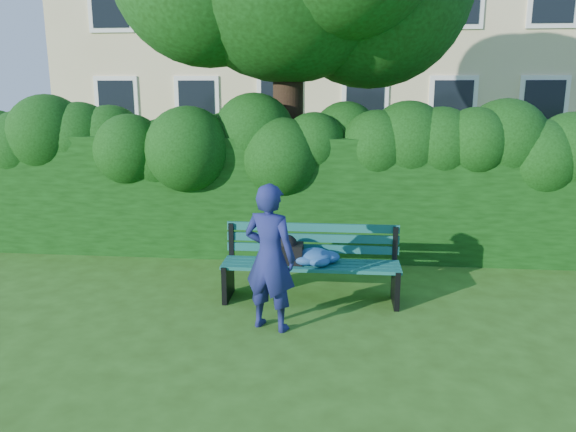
# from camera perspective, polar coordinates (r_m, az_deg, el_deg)

# --- Properties ---
(ground) EXTENTS (80.00, 80.00, 0.00)m
(ground) POSITION_cam_1_polar(r_m,az_deg,el_deg) (6.68, -0.53, -9.14)
(ground) COLOR #2E5217
(ground) RESTS_ON ground
(hedge) EXTENTS (10.00, 1.00, 1.80)m
(hedge) POSITION_cam_1_polar(r_m,az_deg,el_deg) (8.53, 1.10, 2.10)
(hedge) COLOR black
(hedge) RESTS_ON ground
(park_bench) EXTENTS (2.11, 0.57, 0.89)m
(park_bench) POSITION_cam_1_polar(r_m,az_deg,el_deg) (6.72, 2.05, -4.45)
(park_bench) COLOR #0F4C4A
(park_bench) RESTS_ON ground
(man_reading) EXTENTS (0.66, 0.54, 1.57)m
(man_reading) POSITION_cam_1_polar(r_m,az_deg,el_deg) (5.85, -1.86, -4.23)
(man_reading) COLOR navy
(man_reading) RESTS_ON ground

